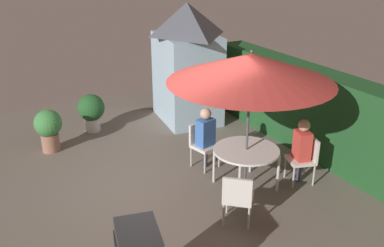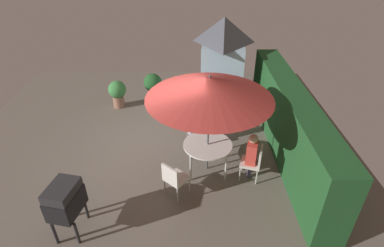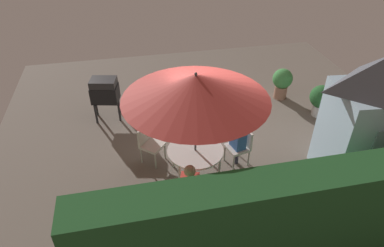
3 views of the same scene
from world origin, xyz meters
The scene contains 13 objects.
ground_plane centered at (0.00, 0.00, 0.00)m, with size 11.00×11.00×0.00m, color #6B6056.
hedge_backdrop centered at (0.00, 3.50, 0.90)m, with size 6.26×0.67×1.81m.
garden_shed centered at (-2.80, 2.01, 1.50)m, with size 1.94×1.57×2.94m.
patio_table centered at (0.74, 1.34, 0.70)m, with size 1.20×1.20×0.77m.
patio_umbrella centered at (0.74, 1.34, 2.28)m, with size 2.86×2.86×2.58m.
bbq_grill centered at (2.60, -1.48, 0.85)m, with size 0.79×0.64×1.20m.
chair_near_shed centered at (1.09, 2.44, 0.52)m, with size 0.58×0.58×0.90m.
chair_far_side centered at (-0.38, 1.07, 0.52)m, with size 0.56×0.56×0.90m.
chair_toward_hedge centered at (1.65, 0.55, 0.52)m, with size 0.65×0.65×0.90m.
potted_plant_by_shed centered at (-2.55, -1.51, 0.55)m, with size 0.59×0.59×0.94m.
potted_plant_by_grill centered at (-3.20, -0.38, 0.54)m, with size 0.64×0.64×0.91m.
person_in_red centered at (1.07, 2.36, 0.78)m, with size 0.40×0.33×1.26m.
person_in_blue centered at (-0.30, 1.09, 0.78)m, with size 0.31×0.39×1.26m.
Camera 3 is at (1.97, 6.82, 5.38)m, focal length 32.09 mm.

